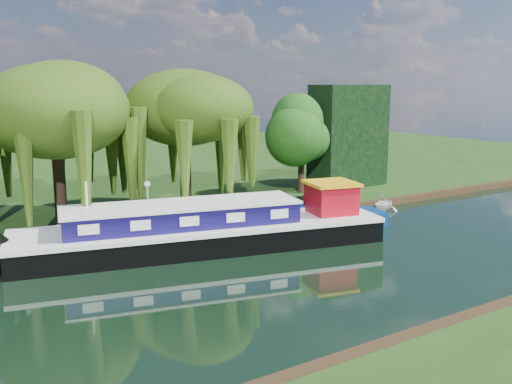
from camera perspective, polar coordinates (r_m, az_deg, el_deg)
ground at (r=24.98m, az=-2.45°, el=-9.31°), size 120.00×120.00×0.00m
far_bank at (r=56.17m, az=-20.25°, el=1.63°), size 120.00×52.00×0.45m
dutch_barge at (r=30.19m, az=-5.02°, el=-3.74°), size 19.85×8.61×4.09m
narrowboat at (r=33.46m, az=2.09°, el=-2.80°), size 13.70×5.69×1.98m
white_cruiser at (r=40.17m, az=12.63°, el=-1.76°), size 2.74×2.54×1.19m
willow_left at (r=34.79m, az=-19.47°, el=7.51°), size 7.45×7.45×8.93m
willow_right at (r=35.46m, az=-7.19°, el=7.21°), size 6.69×6.69×8.14m
tree_far_right at (r=42.55m, az=4.58°, el=5.77°), size 3.88×3.88×6.35m
conifer_hedge at (r=46.25m, az=9.20°, el=5.59°), size 6.00×3.00×8.00m
lamppost at (r=33.71m, az=-10.79°, el=0.10°), size 0.36×0.36×2.56m
mooring_posts at (r=31.75m, az=-10.94°, el=-3.29°), size 19.16×0.16×1.00m
reeds_near at (r=23.97m, az=21.93°, el=-9.62°), size 33.70×1.50×1.10m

